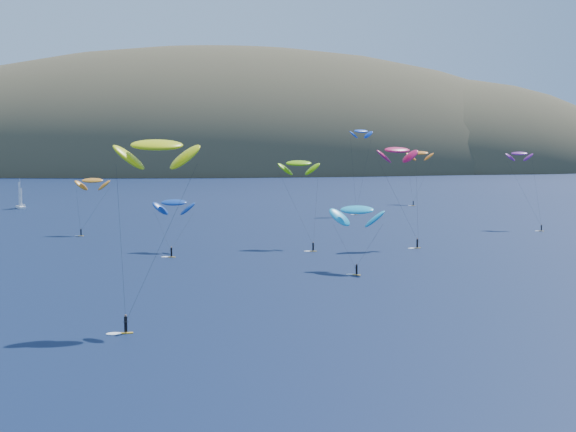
# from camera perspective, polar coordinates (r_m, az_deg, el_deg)

# --- Properties ---
(ground) EXTENTS (2800.00, 2800.00, 0.00)m
(ground) POSITION_cam_1_polar(r_m,az_deg,el_deg) (64.07, 11.12, -14.86)
(ground) COLOR black
(ground) RESTS_ON ground
(island) EXTENTS (730.00, 300.00, 210.00)m
(island) POSITION_cam_1_polar(r_m,az_deg,el_deg) (622.75, -2.59, 2.39)
(island) COLOR #3D3526
(island) RESTS_ON ground
(sailboat) EXTENTS (8.10, 7.67, 9.68)m
(sailboat) POSITION_cam_1_polar(r_m,az_deg,el_deg) (273.94, -18.49, 0.69)
(sailboat) COLOR white
(sailboat) RESTS_ON ground
(kitesurfer_1) EXTENTS (8.08, 7.65, 14.75)m
(kitesurfer_1) POSITION_cam_1_polar(r_m,az_deg,el_deg) (195.09, -13.74, 2.46)
(kitesurfer_1) COLOR gold
(kitesurfer_1) RESTS_ON ground
(kitesurfer_2) EXTENTS (10.08, 9.34, 24.22)m
(kitesurfer_2) POSITION_cam_1_polar(r_m,az_deg,el_deg) (98.20, -9.31, 4.98)
(kitesurfer_2) COLOR gold
(kitesurfer_2) RESTS_ON ground
(kitesurfer_3) EXTENTS (8.56, 12.86, 19.58)m
(kitesurfer_3) POSITION_cam_1_polar(r_m,az_deg,el_deg) (168.26, 0.77, 3.76)
(kitesurfer_3) COLOR gold
(kitesurfer_3) RESTS_ON ground
(kitesurfer_4) EXTENTS (7.54, 5.70, 26.73)m
(kitesurfer_4) POSITION_cam_1_polar(r_m,az_deg,el_deg) (241.49, 5.22, 6.02)
(kitesurfer_4) COLOR gold
(kitesurfer_4) RESTS_ON ground
(kitesurfer_5) EXTENTS (10.20, 11.02, 12.90)m
(kitesurfer_5) POSITION_cam_1_polar(r_m,az_deg,el_deg) (137.02, 4.93, 0.44)
(kitesurfer_5) COLOR gold
(kitesurfer_5) RESTS_ON ground
(kitesurfer_6) EXTENTS (6.95, 12.72, 20.49)m
(kitesurfer_6) POSITION_cam_1_polar(r_m,az_deg,el_deg) (211.55, 16.13, 4.27)
(kitesurfer_6) COLOR gold
(kitesurfer_6) RESTS_ON ground
(kitesurfer_9) EXTENTS (9.37, 7.82, 22.50)m
(kitesurfer_9) POSITION_cam_1_polar(r_m,az_deg,el_deg) (168.49, 7.78, 4.66)
(kitesurfer_9) COLOR gold
(kitesurfer_9) RESTS_ON ground
(kitesurfer_10) EXTENTS (8.84, 13.14, 11.92)m
(kitesurfer_10) POSITION_cam_1_polar(r_m,az_deg,el_deg) (162.05, -8.12, 0.95)
(kitesurfer_10) COLOR gold
(kitesurfer_10) RESTS_ON ground
(kitesurfer_11) EXTENTS (11.13, 15.03, 20.10)m
(kitesurfer_11) POSITION_cam_1_polar(r_m,az_deg,el_deg) (285.11, 9.36, 4.44)
(kitesurfer_11) COLOR gold
(kitesurfer_11) RESTS_ON ground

